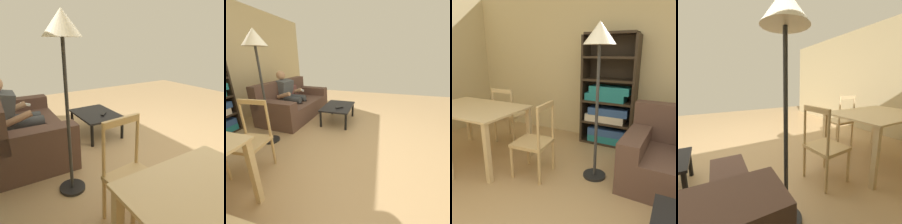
% 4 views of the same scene
% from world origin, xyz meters
% --- Properties ---
extents(ground_plane, '(8.56, 8.56, 0.00)m').
position_xyz_m(ground_plane, '(0.00, 0.00, 0.00)').
color(ground_plane, tan).
extents(wall_side, '(0.12, 5.89, 2.57)m').
position_xyz_m(wall_side, '(-3.28, 0.00, 1.28)').
color(wall_side, '#C8B586').
rests_on(wall_side, ground_plane).
extents(dining_table, '(1.39, 0.92, 0.77)m').
position_xyz_m(dining_table, '(-1.90, 1.28, 0.66)').
color(dining_table, '#D1B27F').
rests_on(dining_table, ground_plane).
extents(dining_chair_facing_couch, '(0.46, 0.46, 0.94)m').
position_xyz_m(dining_chair_facing_couch, '(-0.87, 1.28, 0.45)').
color(dining_chair_facing_couch, tan).
rests_on(dining_chair_facing_couch, ground_plane).
extents(dining_chair_by_doorway, '(0.43, 0.43, 0.98)m').
position_xyz_m(dining_chair_by_doorway, '(-1.90, 0.55, 0.48)').
color(dining_chair_by_doorway, '#D1B27F').
rests_on(dining_chair_by_doorway, ground_plane).
extents(floor_lamp, '(0.36, 0.36, 1.83)m').
position_xyz_m(floor_lamp, '(-0.19, 1.58, 1.55)').
color(floor_lamp, black).
rests_on(floor_lamp, ground_plane).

